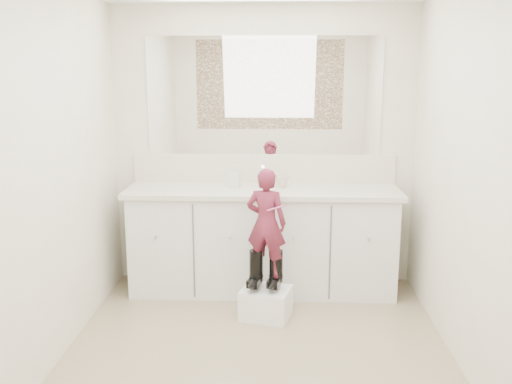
{
  "coord_description": "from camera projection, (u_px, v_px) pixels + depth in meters",
  "views": [
    {
      "loc": [
        0.13,
        -3.42,
        1.87
      ],
      "look_at": [
        -0.04,
        0.83,
        0.95
      ],
      "focal_mm": 40.0,
      "sensor_mm": 36.0,
      "label": 1
    }
  ],
  "objects": [
    {
      "name": "boot_left",
      "position": [
        256.0,
        269.0,
        4.33
      ],
      "size": [
        0.16,
        0.22,
        0.3
      ],
      "primitive_type": null,
      "rotation": [
        0.0,
        0.0,
        -0.25
      ],
      "color": "black",
      "rests_on": "step_stool"
    },
    {
      "name": "wall_front",
      "position": [
        241.0,
        262.0,
        2.03
      ],
      "size": [
        2.6,
        0.0,
        2.6
      ],
      "primitive_type": "plane",
      "rotation": [
        -1.57,
        0.0,
        0.0
      ],
      "color": "beige",
      "rests_on": "floor"
    },
    {
      "name": "wall_back",
      "position": [
        264.0,
        147.0,
        4.96
      ],
      "size": [
        2.6,
        0.0,
        2.6
      ],
      "primitive_type": "plane",
      "rotation": [
        1.57,
        0.0,
        0.0
      ],
      "color": "beige",
      "rests_on": "floor"
    },
    {
      "name": "toothbrush",
      "position": [
        276.0,
        208.0,
        4.14
      ],
      "size": [
        0.13,
        0.04,
        0.06
      ],
      "primitive_type": "cylinder",
      "rotation": [
        0.0,
        1.22,
        -0.25
      ],
      "color": "#E25795",
      "rests_on": "toddler"
    },
    {
      "name": "mirror",
      "position": [
        264.0,
        96.0,
        4.85
      ],
      "size": [
        2.0,
        0.02,
        1.0
      ],
      "primitive_type": "cube",
      "color": "white",
      "rests_on": "wall_back"
    },
    {
      "name": "vanity_cabinet",
      "position": [
        263.0,
        242.0,
        4.85
      ],
      "size": [
        2.2,
        0.55,
        0.85
      ],
      "primitive_type": "cube",
      "color": "silver",
      "rests_on": "floor"
    },
    {
      "name": "boot_right",
      "position": [
        276.0,
        269.0,
        4.32
      ],
      "size": [
        0.16,
        0.22,
        0.3
      ],
      "primitive_type": null,
      "rotation": [
        0.0,
        0.0,
        -0.25
      ],
      "color": "black",
      "rests_on": "step_stool"
    },
    {
      "name": "countertop",
      "position": [
        263.0,
        191.0,
        4.74
      ],
      "size": [
        2.28,
        0.58,
        0.04
      ],
      "primitive_type": "cube",
      "color": "beige",
      "rests_on": "vanity_cabinet"
    },
    {
      "name": "backsplash",
      "position": [
        264.0,
        169.0,
        4.98
      ],
      "size": [
        2.28,
        0.03,
        0.25
      ],
      "primitive_type": "cube",
      "color": "beige",
      "rests_on": "countertop"
    },
    {
      "name": "wall_right",
      "position": [
        472.0,
        182.0,
        3.44
      ],
      "size": [
        0.0,
        3.0,
        3.0
      ],
      "primitive_type": "plane",
      "rotation": [
        1.57,
        0.0,
        -1.57
      ],
      "color": "beige",
      "rests_on": "floor"
    },
    {
      "name": "cup",
      "position": [
        282.0,
        181.0,
        4.8
      ],
      "size": [
        0.12,
        0.12,
        0.1
      ],
      "primitive_type": "imported",
      "rotation": [
        0.0,
        0.0,
        -0.12
      ],
      "color": "beige",
      "rests_on": "countertop"
    },
    {
      "name": "faucet",
      "position": [
        263.0,
        179.0,
        4.89
      ],
      "size": [
        0.08,
        0.08,
        0.1
      ],
      "primitive_type": "cylinder",
      "color": "silver",
      "rests_on": "countertop"
    },
    {
      "name": "wall_left",
      "position": [
        49.0,
        179.0,
        3.54
      ],
      "size": [
        0.0,
        3.0,
        3.0
      ],
      "primitive_type": "plane",
      "rotation": [
        1.57,
        0.0,
        1.57
      ],
      "color": "beige",
      "rests_on": "floor"
    },
    {
      "name": "toddler",
      "position": [
        266.0,
        223.0,
        4.25
      ],
      "size": [
        0.34,
        0.27,
        0.83
      ],
      "primitive_type": "imported",
      "rotation": [
        0.0,
        0.0,
        2.89
      ],
      "color": "#9D3051",
      "rests_on": "step_stool"
    },
    {
      "name": "step_stool",
      "position": [
        266.0,
        303.0,
        4.36
      ],
      "size": [
        0.42,
        0.38,
        0.23
      ],
      "primitive_type": "cube",
      "rotation": [
        0.0,
        0.0,
        -0.25
      ],
      "color": "white",
      "rests_on": "floor"
    },
    {
      "name": "soap_bottle",
      "position": [
        235.0,
        176.0,
        4.79
      ],
      "size": [
        0.1,
        0.11,
        0.19
      ],
      "primitive_type": "imported",
      "rotation": [
        0.0,
        0.0,
        -0.23
      ],
      "color": "beige",
      "rests_on": "countertop"
    },
    {
      "name": "floor",
      "position": [
        257.0,
        359.0,
        3.75
      ],
      "size": [
        3.0,
        3.0,
        0.0
      ],
      "primitive_type": "plane",
      "color": "#877658",
      "rests_on": "ground"
    },
    {
      "name": "dot_panel",
      "position": [
        241.0,
        135.0,
        1.94
      ],
      "size": [
        2.0,
        0.01,
        1.2
      ],
      "primitive_type": "cube",
      "color": "#472819",
      "rests_on": "wall_front"
    }
  ]
}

